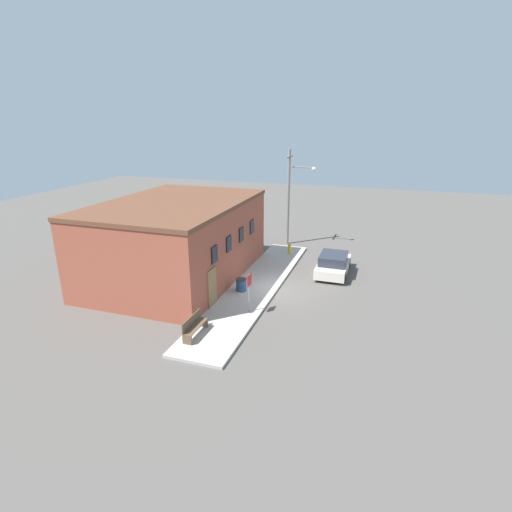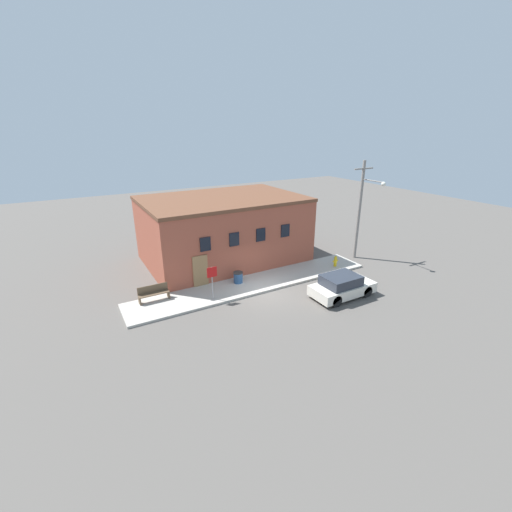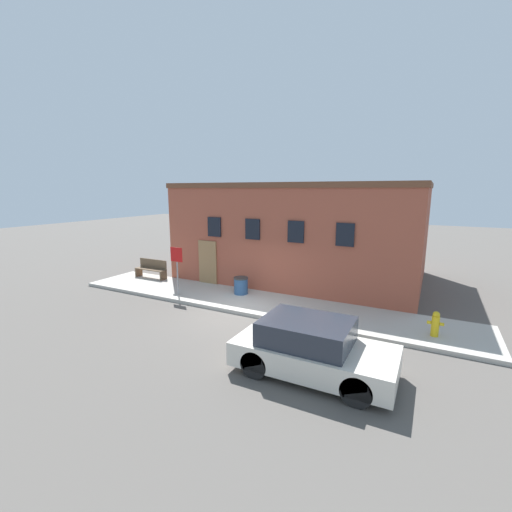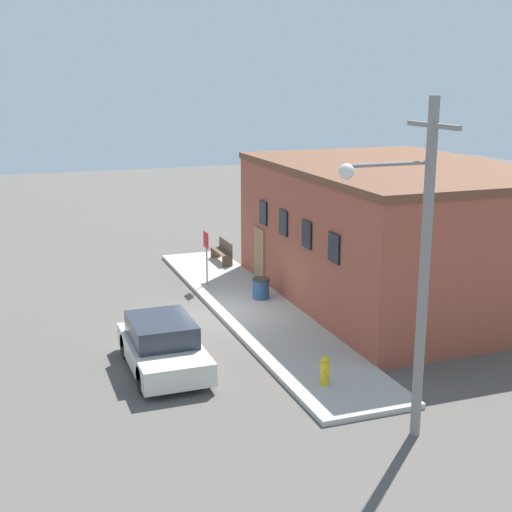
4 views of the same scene
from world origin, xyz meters
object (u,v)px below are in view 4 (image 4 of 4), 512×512
stop_sign (206,248)px  utility_pole (418,259)px  parked_car (163,346)px  bench (223,251)px  fire_hydrant (325,370)px  trash_bin (261,288)px

stop_sign → utility_pole: bearing=4.7°
parked_car → utility_pole: bearing=37.8°
bench → utility_pole: 16.17m
stop_sign → fire_hydrant: bearing=1.8°
bench → fire_hydrant: bearing=-5.7°
fire_hydrant → parked_car: 4.55m
stop_sign → bench: stop_sign is taller
bench → parked_car: (10.16, -4.92, 0.07)m
parked_car → trash_bin: bearing=135.5°
bench → utility_pole: bearing=-2.1°
trash_bin → utility_pole: bearing=-1.6°
stop_sign → utility_pole: 12.99m
fire_hydrant → stop_sign: (-9.84, -0.31, 1.03)m
stop_sign → trash_bin: bearing=29.5°
bench → parked_car: 11.29m
fire_hydrant → utility_pole: utility_pole is taller
trash_bin → parked_car: parked_car is taller
bench → parked_car: parked_car is taller
bench → parked_car: bearing=-25.8°
bench → trash_bin: bench is taller
parked_car → bench: bearing=154.2°
fire_hydrant → parked_car: bearing=-127.3°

